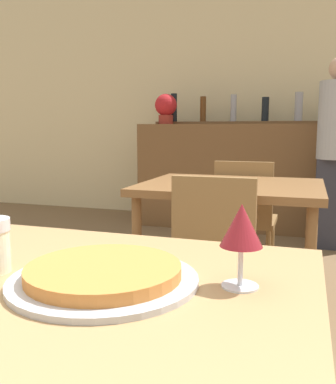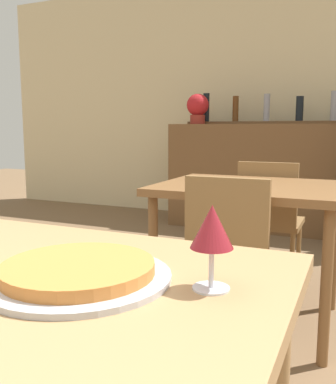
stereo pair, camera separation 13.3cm
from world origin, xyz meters
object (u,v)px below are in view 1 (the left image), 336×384
pizza_tray (104,275)px  potted_plant (166,107)px  chair_far_side_back (245,213)px  chair_far_side_front (207,262)px  wine_glass (241,228)px

pizza_tray → potted_plant: size_ratio=1.12×
chair_far_side_back → potted_plant: potted_plant is taller
chair_far_side_front → wine_glass: bearing=-73.8°
chair_far_side_front → potted_plant: (-1.11, 2.78, 0.80)m
wine_glass → potted_plant: size_ratio=0.48×
wine_glass → potted_plant: potted_plant is taller
chair_far_side_back → wine_glass: size_ratio=5.33×
chair_far_side_front → pizza_tray: bearing=-88.5°
chair_far_side_back → pizza_tray: (0.03, -2.16, 0.29)m
potted_plant → chair_far_side_front: bearing=-68.2°
chair_far_side_front → chair_far_side_back: (-0.00, 1.13, 0.00)m
potted_plant → pizza_tray: bearing=-73.3°
pizza_tray → wine_glass: (0.25, 0.06, 0.10)m
chair_far_side_front → potted_plant: 3.10m
chair_far_side_back → pizza_tray: chair_far_side_back is taller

